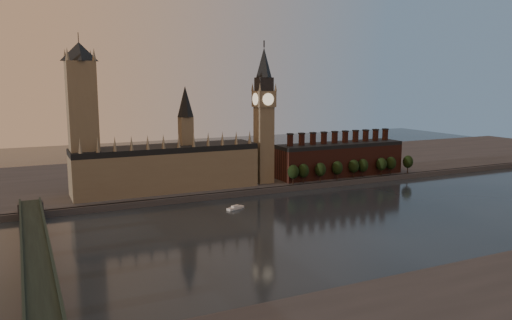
{
  "coord_description": "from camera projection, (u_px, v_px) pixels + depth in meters",
  "views": [
    {
      "loc": [
        -158.03,
        -228.3,
        81.05
      ],
      "look_at": [
        -22.85,
        55.0,
        31.5
      ],
      "focal_mm": 35.0,
      "sensor_mm": 36.0,
      "label": 1
    }
  ],
  "objects": [
    {
      "name": "embankment_tree_3",
      "position": [
        337.0,
        168.0,
        394.17
      ],
      "size": [
        8.6,
        8.6,
        14.88
      ],
      "color": "black",
      "rests_on": "north_bank"
    },
    {
      "name": "chimney_block",
      "position": [
        339.0,
        159.0,
        412.7
      ],
      "size": [
        110.0,
        25.0,
        37.0
      ],
      "color": "#4D241D",
      "rests_on": "north_bank"
    },
    {
      "name": "ground",
      "position": [
        334.0,
        226.0,
        283.38
      ],
      "size": [
        900.0,
        900.0,
        0.0
      ],
      "primitive_type": "plane",
      "color": "black",
      "rests_on": "ground"
    },
    {
      "name": "big_ben",
      "position": [
        264.0,
        114.0,
        376.84
      ],
      "size": [
        15.0,
        15.0,
        107.0
      ],
      "color": "#786D55",
      "rests_on": "north_bank"
    },
    {
      "name": "palace_of_westminster",
      "position": [
        167.0,
        166.0,
        355.05
      ],
      "size": [
        130.0,
        30.3,
        74.0
      ],
      "color": "#786D55",
      "rests_on": "north_bank"
    },
    {
      "name": "victoria_tower",
      "position": [
        82.0,
        115.0,
        325.64
      ],
      "size": [
        24.0,
        24.0,
        108.0
      ],
      "color": "#786D55",
      "rests_on": "north_bank"
    },
    {
      "name": "embankment_tree_1",
      "position": [
        303.0,
        171.0,
        381.22
      ],
      "size": [
        8.6,
        8.6,
        14.88
      ],
      "color": "black",
      "rests_on": "north_bank"
    },
    {
      "name": "river_boat",
      "position": [
        235.0,
        208.0,
        319.71
      ],
      "size": [
        12.84,
        7.81,
        2.48
      ],
      "rotation": [
        0.0,
        0.0,
        0.37
      ],
      "color": "silver",
      "rests_on": "ground"
    },
    {
      "name": "embankment_tree_5",
      "position": [
        363.0,
        165.0,
        405.35
      ],
      "size": [
        8.6,
        8.6,
        14.88
      ],
      "color": "black",
      "rests_on": "north_bank"
    },
    {
      "name": "westminster_bridge",
      "position": [
        36.0,
        255.0,
        213.88
      ],
      "size": [
        14.0,
        200.0,
        11.55
      ],
      "color": "#1E2E29",
      "rests_on": "ground"
    },
    {
      "name": "north_bank",
      "position": [
        220.0,
        172.0,
        441.79
      ],
      "size": [
        900.0,
        182.0,
        4.0
      ],
      "color": "#444449",
      "rests_on": "ground"
    },
    {
      "name": "embankment_tree_7",
      "position": [
        391.0,
        163.0,
        416.93
      ],
      "size": [
        8.6,
        8.6,
        14.88
      ],
      "color": "black",
      "rests_on": "north_bank"
    },
    {
      "name": "embankment_tree_8",
      "position": [
        408.0,
        162.0,
        423.87
      ],
      "size": [
        8.6,
        8.6,
        14.88
      ],
      "color": "black",
      "rests_on": "north_bank"
    },
    {
      "name": "embankment_tree_4",
      "position": [
        354.0,
        166.0,
        401.95
      ],
      "size": [
        8.6,
        8.6,
        14.88
      ],
      "color": "black",
      "rests_on": "north_bank"
    },
    {
      "name": "embankment_tree_2",
      "position": [
        320.0,
        170.0,
        386.41
      ],
      "size": [
        8.6,
        8.6,
        14.88
      ],
      "color": "black",
      "rests_on": "north_bank"
    },
    {
      "name": "embankment_tree_0",
      "position": [
        293.0,
        172.0,
        376.96
      ],
      "size": [
        8.6,
        8.6,
        14.88
      ],
      "color": "black",
      "rests_on": "north_bank"
    },
    {
      "name": "embankment_tree_6",
      "position": [
        381.0,
        164.0,
        411.83
      ],
      "size": [
        8.6,
        8.6,
        14.88
      ],
      "color": "black",
      "rests_on": "north_bank"
    }
  ]
}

